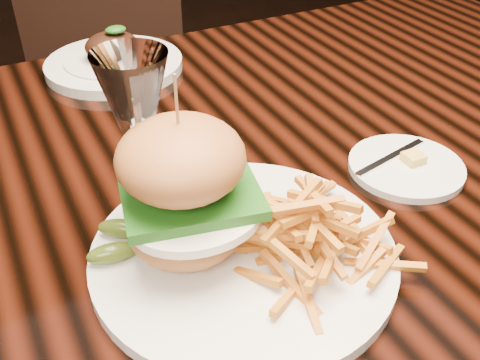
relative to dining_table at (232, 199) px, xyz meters
name	(u,v)px	position (x,y,z in m)	size (l,w,h in m)	color
dining_table	(232,199)	(0.00, 0.00, 0.00)	(1.60, 0.90, 0.75)	black
burger_plate	(237,218)	(-0.08, -0.19, 0.13)	(0.33, 0.33, 0.22)	silver
side_saucer	(406,166)	(0.19, -0.14, 0.08)	(0.15, 0.15, 0.02)	silver
ramekin	(200,166)	(-0.06, -0.03, 0.10)	(0.09, 0.09, 0.04)	silver
wine_glass	(134,104)	(-0.15, -0.08, 0.23)	(0.08, 0.08, 0.21)	white
far_dish	(114,61)	(-0.06, 0.34, 0.09)	(0.24, 0.24, 0.08)	silver
chair_far	(99,60)	(0.03, 0.88, -0.13)	(0.61, 0.61, 0.95)	black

